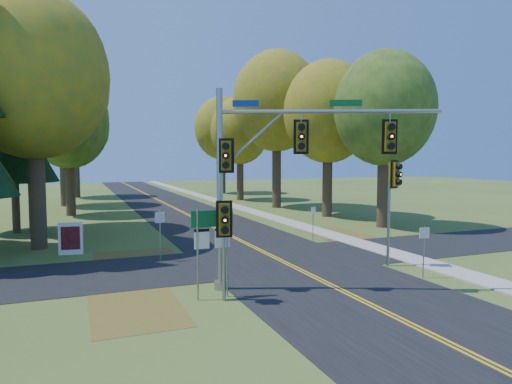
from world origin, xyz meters
name	(u,v)px	position (x,y,z in m)	size (l,w,h in m)	color
ground	(295,268)	(0.00, 0.00, 0.00)	(160.00, 160.00, 0.00)	#43591F
road_main	(295,268)	(0.00, 0.00, 0.01)	(8.00, 160.00, 0.02)	black
road_cross	(277,259)	(0.00, 2.00, 0.01)	(60.00, 6.00, 0.02)	black
centerline_left	(293,267)	(-0.10, 0.00, 0.03)	(0.10, 160.00, 0.01)	gold
centerline_right	(297,267)	(0.10, 0.00, 0.03)	(0.10, 160.00, 0.01)	gold
sidewalk_east	(404,256)	(6.20, 0.00, 0.03)	(1.60, 160.00, 0.06)	#9E998E
leaf_patch_w_near	(138,261)	(-6.50, 4.00, 0.01)	(4.00, 6.00, 0.00)	brown
leaf_patch_e	(348,237)	(6.80, 6.00, 0.01)	(3.50, 8.00, 0.00)	brown
leaf_patch_w_far	(136,307)	(-7.50, -3.00, 0.01)	(3.00, 5.00, 0.00)	brown
tree_w_a	(35,76)	(-11.13, 9.38, 9.49)	(8.00, 8.00, 14.15)	#38281C
tree_e_a	(385,109)	(11.57, 8.77, 8.53)	(7.20, 7.20, 12.73)	#38281C
tree_w_b	(33,79)	(-11.72, 16.29, 10.37)	(8.60, 8.60, 15.38)	#38281C
tree_e_b	(328,112)	(10.97, 15.58, 8.90)	(7.60, 7.60, 13.33)	#38281C
tree_w_c	(69,124)	(-9.54, 24.47, 7.94)	(6.80, 6.80, 11.91)	#38281C
tree_e_c	(277,102)	(9.88, 23.69, 10.66)	(8.80, 8.80, 15.79)	#38281C
tree_w_d	(63,112)	(-10.13, 33.18, 9.78)	(8.20, 8.20, 14.56)	#38281C
tree_e_d	(240,131)	(9.26, 32.87, 8.24)	(7.00, 7.00, 12.32)	#38281C
tree_w_e	(75,118)	(-8.92, 44.09, 10.07)	(8.40, 8.40, 14.97)	#38281C
tree_e_e	(223,128)	(10.47, 43.58, 9.19)	(7.80, 7.80, 13.74)	#38281C
pine_c	(11,88)	(-13.00, 16.00, 9.69)	(5.60, 5.60, 20.56)	#38281C
traffic_mast	(275,161)	(-2.32, -2.88, 4.91)	(7.75, 3.61, 7.63)	#93969B
east_signal_pole	(393,186)	(4.27, -1.48, 3.75)	(0.55, 0.66, 4.94)	gray
ped_signal_pole	(224,227)	(-4.55, -3.59, 2.66)	(0.56, 0.66, 3.58)	gray
route_sign_cluster	(212,235)	(-4.80, -2.98, 2.30)	(1.53, 0.11, 3.27)	gray
info_kiosk	(71,239)	(-9.55, 6.93, 0.83)	(1.22, 0.33, 1.67)	white
reg_sign_e_north	(313,217)	(4.20, 5.87, 1.44)	(0.38, 0.18, 2.10)	gray
reg_sign_e_south	(424,242)	(4.20, -3.61, 1.52)	(0.41, 0.15, 2.22)	gray
reg_sign_w	(160,227)	(-5.50, 3.57, 1.71)	(0.48, 0.08, 2.50)	gray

